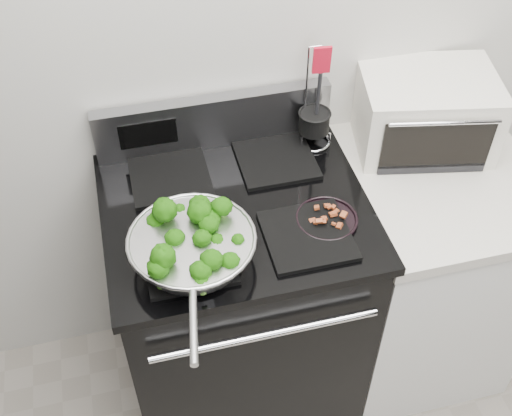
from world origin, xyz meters
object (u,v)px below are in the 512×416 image
object	(u,v)px
gas_range	(238,300)
utensil_holder	(314,127)
skillet	(192,247)
toaster_oven	(425,111)
bacon_plate	(327,217)

from	to	relation	value
gas_range	utensil_holder	world-z (taller)	utensil_holder
skillet	utensil_holder	bearing A→B (deg)	49.85
skillet	toaster_oven	bearing A→B (deg)	32.49
bacon_plate	gas_range	bearing A→B (deg)	152.62
bacon_plate	toaster_oven	bearing A→B (deg)	35.47
gas_range	skillet	xyz separation A→B (m)	(-0.16, -0.18, 0.52)
gas_range	toaster_oven	size ratio (longest dim) A/B	2.35
skillet	toaster_oven	xyz separation A→B (m)	(0.83, 0.36, 0.04)
gas_range	utensil_holder	bearing A→B (deg)	35.98
utensil_holder	toaster_oven	distance (m)	0.37
bacon_plate	toaster_oven	size ratio (longest dim) A/B	0.38
bacon_plate	toaster_oven	xyz separation A→B (m)	(0.43, 0.31, 0.08)
skillet	bacon_plate	xyz separation A→B (m)	(0.40, 0.05, -0.04)
gas_range	toaster_oven	world-z (taller)	toaster_oven
gas_range	skillet	size ratio (longest dim) A/B	2.05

